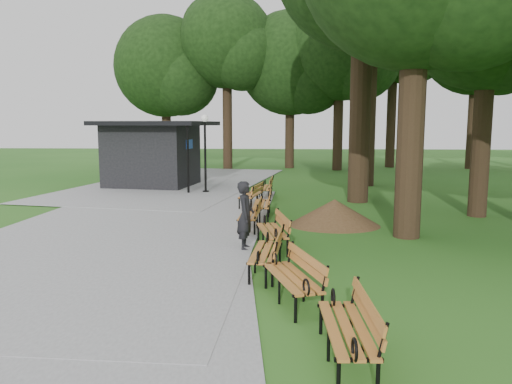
# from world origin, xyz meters

# --- Properties ---
(ground) EXTENTS (100.00, 100.00, 0.00)m
(ground) POSITION_xyz_m (0.00, 0.00, 0.00)
(ground) COLOR #255B1A
(ground) RESTS_ON ground
(path) EXTENTS (12.00, 38.00, 0.06)m
(path) POSITION_xyz_m (-4.00, 3.00, 0.03)
(path) COLOR gray
(path) RESTS_ON ground
(person) EXTENTS (0.41, 0.62, 1.68)m
(person) POSITION_xyz_m (-0.31, 0.73, 0.84)
(person) COLOR black
(person) RESTS_ON ground
(kiosk) EXTENTS (5.67, 5.12, 3.17)m
(kiosk) POSITION_xyz_m (-5.84, 12.77, 1.59)
(kiosk) COLOR black
(kiosk) RESTS_ON ground
(lamp_post) EXTENTS (0.32, 0.32, 3.45)m
(lamp_post) POSITION_xyz_m (-2.85, 10.55, 2.45)
(lamp_post) COLOR black
(lamp_post) RESTS_ON ground
(dirt_mound) EXTENTS (2.30, 2.30, 0.79)m
(dirt_mound) POSITION_xyz_m (2.14, 3.77, 0.40)
(dirt_mound) COLOR #47301C
(dirt_mound) RESTS_ON ground
(bench_0) EXTENTS (0.73, 1.93, 0.88)m
(bench_0) POSITION_xyz_m (1.42, -4.84, 0.44)
(bench_0) COLOR #B26929
(bench_0) RESTS_ON ground
(bench_1) EXTENTS (1.20, 2.00, 0.88)m
(bench_1) POSITION_xyz_m (0.76, -2.79, 0.44)
(bench_1) COLOR #B26929
(bench_1) RESTS_ON ground
(bench_2) EXTENTS (0.78, 1.94, 0.88)m
(bench_2) POSITION_xyz_m (0.25, -1.15, 0.44)
(bench_2) COLOR #B26929
(bench_2) RESTS_ON ground
(bench_3) EXTENTS (1.00, 1.99, 0.88)m
(bench_3) POSITION_xyz_m (0.33, 0.85, 0.44)
(bench_3) COLOR #B26929
(bench_3) RESTS_ON ground
(bench_4) EXTENTS (0.71, 1.92, 0.88)m
(bench_4) POSITION_xyz_m (-0.37, 3.03, 0.44)
(bench_4) COLOR #B26929
(bench_4) RESTS_ON ground
(bench_5) EXTENTS (0.64, 1.90, 0.88)m
(bench_5) POSITION_xyz_m (-0.10, 4.92, 0.44)
(bench_5) COLOR #B26929
(bench_5) RESTS_ON ground
(bench_6) EXTENTS (0.98, 1.99, 0.88)m
(bench_6) POSITION_xyz_m (-0.60, 7.01, 0.44)
(bench_6) COLOR #B26929
(bench_6) RESTS_ON ground
(bench_7) EXTENTS (0.71, 1.92, 0.88)m
(bench_7) POSITION_xyz_m (-0.17, 9.12, 0.44)
(bench_7) COLOR #B26929
(bench_7) RESTS_ON ground
(tree_backdrop) EXTENTS (37.18, 10.00, 16.57)m
(tree_backdrop) POSITION_xyz_m (7.10, 23.10, 8.29)
(tree_backdrop) COLOR black
(tree_backdrop) RESTS_ON ground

